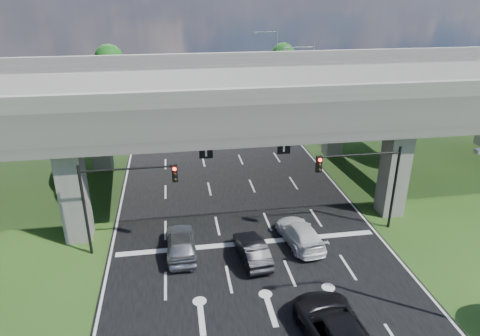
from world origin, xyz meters
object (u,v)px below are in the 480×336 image
object	(u,v)px
car_silver	(181,243)
car_trailing	(336,330)
signal_left	(120,192)
streetlight_far	(308,84)
car_dark	(252,250)
signal_right	(366,175)
car_white	(300,234)
streetlight_beyond	(274,60)

from	to	relation	value
car_silver	car_trailing	world-z (taller)	car_trailing
signal_left	streetlight_far	distance (m)	26.95
streetlight_far	car_dark	size ratio (longest dim) A/B	2.39
car_dark	car_trailing	world-z (taller)	car_trailing
signal_right	streetlight_far	distance (m)	20.25
streetlight_far	car_dark	bearing A→B (deg)	-114.63
signal_right	streetlight_far	xyz separation A→B (m)	(2.27, 20.06, 1.66)
signal_right	car_white	distance (m)	5.79
streetlight_far	car_silver	world-z (taller)	streetlight_far
car_trailing	car_silver	bearing A→B (deg)	-55.97
signal_left	car_silver	size ratio (longest dim) A/B	1.30
signal_right	streetlight_far	bearing A→B (deg)	83.53
streetlight_far	streetlight_beyond	world-z (taller)	same
streetlight_far	car_white	world-z (taller)	streetlight_far
car_white	streetlight_far	bearing A→B (deg)	-115.04
streetlight_beyond	car_dark	xyz separation A→B (m)	(-10.23, -38.31, -5.13)
car_silver	car_white	bearing A→B (deg)	178.90
signal_left	car_trailing	size ratio (longest dim) A/B	1.01
signal_left	car_dark	xyz separation A→B (m)	(7.69, -2.25, -3.47)
streetlight_beyond	streetlight_far	bearing A→B (deg)	-90.00
streetlight_beyond	car_dark	world-z (taller)	streetlight_beyond
car_white	signal_left	bearing A→B (deg)	-11.90
car_dark	signal_right	bearing A→B (deg)	-170.12
car_dark	car_trailing	distance (m)	7.70
streetlight_far	car_white	distance (m)	22.66
signal_left	car_trailing	xyz separation A→B (m)	(10.30, -9.49, -3.33)
car_dark	car_trailing	xyz separation A→B (m)	(2.61, -7.24, 0.14)
streetlight_beyond	car_white	bearing A→B (deg)	-100.44
streetlight_beyond	car_silver	size ratio (longest dim) A/B	2.16
car_silver	car_white	xyz separation A→B (m)	(7.67, 0.00, -0.08)
car_silver	car_white	size ratio (longest dim) A/B	0.95
streetlight_far	car_silver	xyz separation A→B (m)	(-14.49, -21.00, -5.03)
streetlight_far	car_dark	distance (m)	25.07
car_white	car_trailing	world-z (taller)	car_trailing
streetlight_far	car_white	bearing A→B (deg)	-107.99
streetlight_beyond	car_trailing	xyz separation A→B (m)	(-7.62, -45.55, -4.99)
signal_right	car_dark	world-z (taller)	signal_right
signal_left	signal_right	bearing A→B (deg)	0.00
signal_right	car_trailing	distance (m)	11.39
streetlight_far	car_white	xyz separation A→B (m)	(-6.82, -21.00, -5.11)
car_dark	car_white	bearing A→B (deg)	-164.90
signal_right	car_white	xyz separation A→B (m)	(-4.55, -0.94, -3.45)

